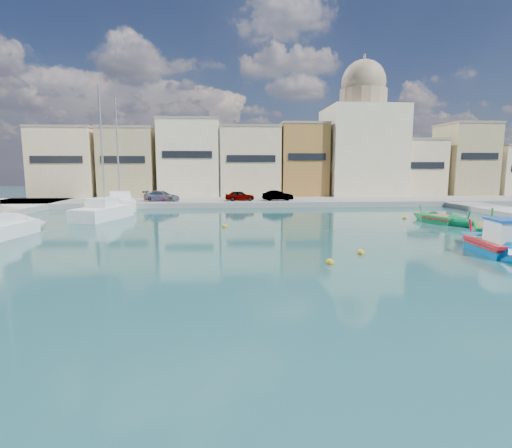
# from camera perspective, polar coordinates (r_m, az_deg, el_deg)

# --- Properties ---
(ground) EXTENTS (160.00, 160.00, 0.00)m
(ground) POSITION_cam_1_polar(r_m,az_deg,el_deg) (18.64, 24.19, -6.70)
(ground) COLOR #143C3B
(ground) RESTS_ON ground
(north_quay) EXTENTS (80.00, 8.00, 0.60)m
(north_quay) POSITION_cam_1_polar(r_m,az_deg,el_deg) (48.81, 6.33, 3.18)
(north_quay) COLOR gray
(north_quay) RESTS_ON ground
(north_townhouses) EXTENTS (83.20, 7.87, 10.19)m
(north_townhouses) POSITION_cam_1_polar(r_m,az_deg,el_deg) (57.31, 11.73, 8.51)
(north_townhouses) COLOR beige
(north_townhouses) RESTS_ON ground
(church_block) EXTENTS (10.00, 10.00, 19.10)m
(church_block) POSITION_cam_1_polar(r_m,az_deg,el_deg) (59.01, 14.83, 11.71)
(church_block) COLOR beige
(church_block) RESTS_ON ground
(parked_cars) EXTENTS (17.37, 2.32, 1.18)m
(parked_cars) POSITION_cam_1_polar(r_m,az_deg,el_deg) (46.48, -5.62, 4.04)
(parked_cars) COLOR #4C1919
(parked_cars) RESTS_ON north_quay
(luzzu_blue_cabin) EXTENTS (2.71, 8.42, 2.93)m
(luzzu_blue_cabin) POSITION_cam_1_polar(r_m,az_deg,el_deg) (24.53, 31.39, -2.87)
(luzzu_blue_cabin) COLOR #005CA7
(luzzu_blue_cabin) RESTS_ON ground
(luzzu_cyan_mid) EXTENTS (6.77, 9.28, 2.80)m
(luzzu_cyan_mid) POSITION_cam_1_polar(r_m,az_deg,el_deg) (30.01, 30.94, -1.13)
(luzzu_cyan_mid) COLOR #00579D
(luzzu_cyan_mid) RESTS_ON ground
(luzzu_green) EXTENTS (3.67, 7.14, 2.18)m
(luzzu_green) POSITION_cam_1_polar(r_m,az_deg,el_deg) (35.69, 25.10, 0.49)
(luzzu_green) COLOR #0A713A
(luzzu_green) RESTS_ON ground
(yacht_north) EXTENTS (5.42, 9.85, 12.67)m
(yacht_north) POSITION_cam_1_polar(r_m,az_deg,el_deg) (47.47, -18.92, 2.89)
(yacht_north) COLOR white
(yacht_north) RESTS_ON ground
(yacht_midnorth) EXTENTS (4.89, 9.04, 12.28)m
(yacht_midnorth) POSITION_cam_1_polar(r_m,az_deg,el_deg) (38.71, -19.58, 1.71)
(yacht_midnorth) COLOR white
(yacht_midnorth) RESTS_ON ground
(yacht_mid) EXTENTS (3.24, 8.40, 10.32)m
(yacht_mid) POSITION_cam_1_polar(r_m,az_deg,el_deg) (31.71, -31.17, -0.50)
(yacht_mid) COLOR white
(yacht_mid) RESTS_ON ground
(mooring_buoys) EXTENTS (23.35, 23.83, 0.36)m
(mooring_buoys) POSITION_cam_1_polar(r_m,az_deg,el_deg) (24.25, 21.47, -3.01)
(mooring_buoys) COLOR gold
(mooring_buoys) RESTS_ON ground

